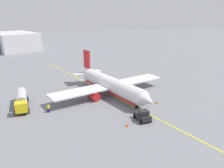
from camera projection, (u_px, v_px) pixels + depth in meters
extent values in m
plane|color=slate|center=(112.00, 95.00, 56.51)|extent=(400.00, 400.00, 0.00)
cylinder|color=white|center=(112.00, 85.00, 55.66)|extent=(22.80, 9.82, 3.60)
cube|color=red|center=(112.00, 89.00, 55.96)|extent=(21.41, 8.85, 1.01)
cone|color=white|center=(147.00, 101.00, 45.76)|extent=(4.00, 4.20, 3.45)
cone|color=white|center=(86.00, 72.00, 65.96)|extent=(5.09, 4.17, 3.06)
cube|color=red|center=(87.00, 59.00, 64.30)|extent=(3.17, 1.24, 5.20)
cube|color=white|center=(87.00, 72.00, 65.45)|extent=(4.66, 8.74, 0.24)
cube|color=white|center=(110.00, 85.00, 56.58)|extent=(13.26, 30.94, 0.36)
cylinder|color=red|center=(128.00, 87.00, 59.14)|extent=(3.66, 2.91, 2.10)
cylinder|color=red|center=(93.00, 95.00, 53.53)|extent=(3.66, 2.91, 2.10)
cylinder|color=#4C4C51|center=(137.00, 103.00, 48.74)|extent=(0.24, 0.24, 1.17)
cylinder|color=black|center=(137.00, 106.00, 48.91)|extent=(1.17, 0.69, 1.10)
cylinder|color=#4C4C51|center=(116.00, 87.00, 59.14)|extent=(0.24, 0.24, 1.17)
cylinder|color=black|center=(116.00, 89.00, 59.32)|extent=(1.17, 0.69, 1.10)
cylinder|color=#4C4C51|center=(99.00, 91.00, 56.33)|extent=(0.24, 0.24, 1.17)
cylinder|color=black|center=(99.00, 93.00, 56.51)|extent=(1.17, 0.69, 1.10)
cube|color=#2D2D33|center=(22.00, 103.00, 49.90)|extent=(10.04, 2.93, 0.30)
cube|color=yellow|center=(21.00, 107.00, 45.54)|extent=(2.10, 2.49, 2.00)
cube|color=black|center=(21.00, 107.00, 44.62)|extent=(0.25, 2.01, 0.90)
cylinder|color=silver|center=(21.00, 97.00, 50.04)|extent=(7.23, 2.61, 2.30)
cylinder|color=black|center=(28.00, 110.00, 46.65)|extent=(1.11, 0.40, 1.10)
cylinder|color=black|center=(15.00, 112.00, 45.81)|extent=(1.11, 0.40, 1.10)
cylinder|color=black|center=(28.00, 99.00, 52.60)|extent=(1.11, 0.40, 1.10)
cylinder|color=black|center=(16.00, 101.00, 51.75)|extent=(1.11, 0.40, 1.10)
cube|color=#232328|center=(142.00, 116.00, 43.40)|extent=(3.74, 2.26, 0.90)
cube|color=black|center=(144.00, 113.00, 42.69)|extent=(1.52, 1.70, 0.90)
cylinder|color=black|center=(135.00, 116.00, 44.32)|extent=(0.82, 0.36, 0.80)
cylinder|color=black|center=(143.00, 115.00, 45.05)|extent=(0.82, 0.36, 0.80)
cylinder|color=black|center=(141.00, 122.00, 42.03)|extent=(0.82, 0.36, 0.80)
cylinder|color=black|center=(150.00, 120.00, 42.76)|extent=(0.82, 0.36, 0.80)
cube|color=navy|center=(49.00, 110.00, 46.96)|extent=(0.54, 0.52, 0.85)
cube|color=yellow|center=(48.00, 107.00, 46.74)|extent=(0.63, 0.60, 0.60)
sphere|color=tan|center=(48.00, 105.00, 46.61)|extent=(0.24, 0.24, 0.24)
cone|color=#F2590F|center=(157.00, 102.00, 51.34)|extent=(0.60, 0.60, 0.67)
cone|color=#F2590F|center=(127.00, 125.00, 41.06)|extent=(0.59, 0.59, 0.66)
cube|color=silver|center=(14.00, 41.00, 122.69)|extent=(32.06, 28.35, 9.31)
cube|color=yellow|center=(112.00, 95.00, 56.51)|extent=(82.56, 24.41, 0.01)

